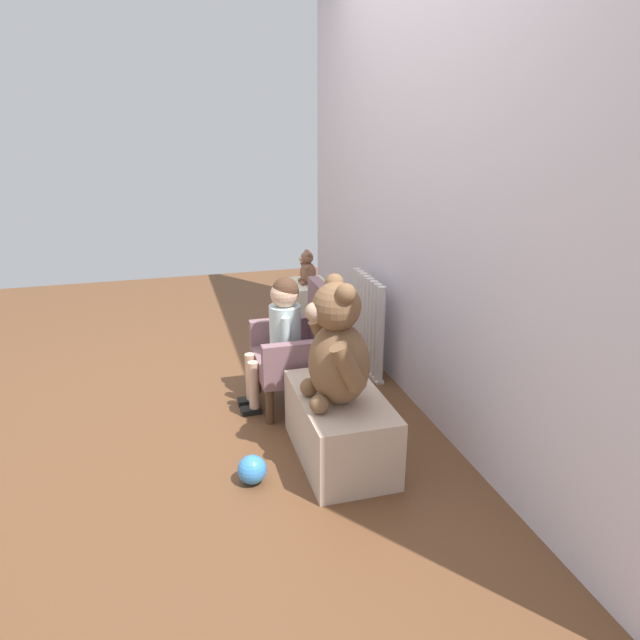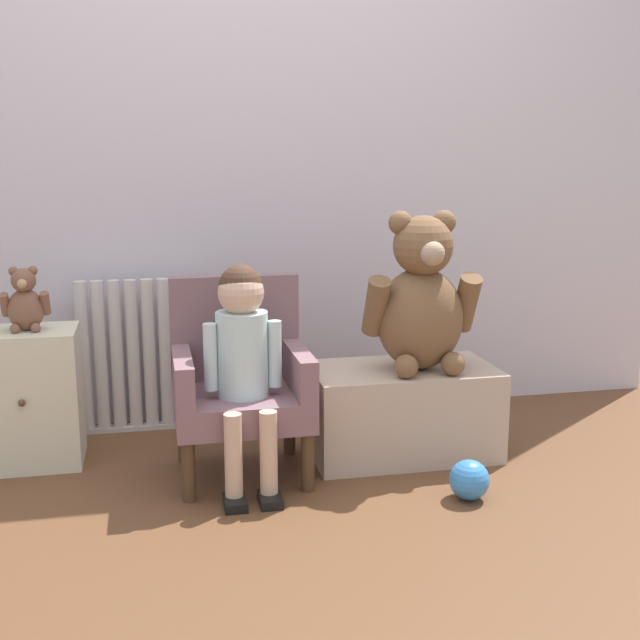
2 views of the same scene
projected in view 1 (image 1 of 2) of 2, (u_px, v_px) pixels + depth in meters
The scene contains 10 objects.
ground_plane at pixel (217, 416), 3.06m from camera, with size 6.00×6.00×0.00m, color brown.
back_wall at pixel (420, 182), 2.95m from camera, with size 3.80×0.05×2.40m, color silver.
radiator at pixel (367, 324), 3.55m from camera, with size 0.50×0.05×0.60m.
small_dresser at pixel (308, 317), 3.85m from camera, with size 0.35×0.29×0.48m.
child_armchair at pixel (301, 348), 3.11m from camera, with size 0.45×0.41×0.67m.
child_figure at pixel (281, 324), 3.04m from camera, with size 0.25×0.35×0.73m.
low_bench at pixel (340, 426), 2.64m from camera, with size 0.66×0.38×0.32m, color #C1A892.
large_teddy_bear at pixel (337, 349), 2.45m from camera, with size 0.41×0.29×0.56m.
small_teddy_bear at pixel (307, 269), 3.72m from camera, with size 0.16×0.11×0.22m.
toy_ball at pixel (252, 470), 2.48m from camera, with size 0.13×0.13×0.13m, color #3986D5.
Camera 1 is at (2.76, -0.20, 1.51)m, focal length 32.00 mm.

